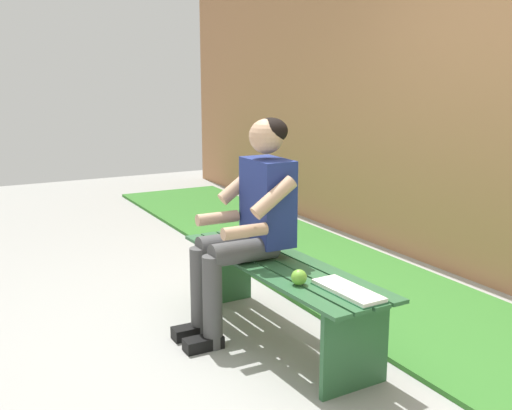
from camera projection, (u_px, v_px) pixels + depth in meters
name	position (u px, v px, depth m)	size (l,w,h in m)	color
ground_plane	(70.00, 317.00, 3.95)	(10.00, 7.00, 0.04)	#9E9E99
grass_strip	(408.00, 307.00, 4.04)	(9.00, 1.22, 0.03)	#387A2D
brick_wall	(465.00, 107.00, 4.62)	(9.50, 0.24, 2.53)	#B27A51
bench_near	(279.00, 282.00, 3.51)	(1.62, 0.51, 0.47)	#2D6038
person_seated	(249.00, 218.00, 3.54)	(0.50, 0.69, 1.27)	navy
apple	(299.00, 277.00, 3.11)	(0.08, 0.08, 0.08)	#72B738
book_open	(348.00, 291.00, 3.01)	(0.42, 0.18, 0.02)	white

